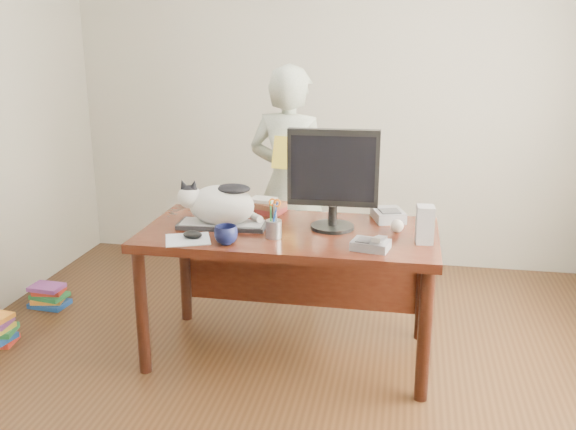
# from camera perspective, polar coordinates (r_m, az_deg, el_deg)

# --- Properties ---
(room) EXTENTS (4.50, 4.50, 4.50)m
(room) POSITION_cam_1_polar(r_m,az_deg,el_deg) (2.79, -2.12, 6.78)
(room) COLOR black
(room) RESTS_ON ground
(desk) EXTENTS (1.60, 0.80, 0.75)m
(desk) POSITION_cam_1_polar(r_m,az_deg,el_deg) (3.62, 0.38, -3.21)
(desk) COLOR black
(desk) RESTS_ON ground
(keyboard) EXTENTS (0.49, 0.21, 0.03)m
(keyboard) POSITION_cam_1_polar(r_m,az_deg,el_deg) (3.57, -5.86, -0.86)
(keyboard) COLOR black
(keyboard) RESTS_ON desk
(cat) EXTENTS (0.47, 0.26, 0.27)m
(cat) POSITION_cam_1_polar(r_m,az_deg,el_deg) (3.53, -6.17, 1.05)
(cat) COLOR silver
(cat) RESTS_ON keyboard
(monitor) EXTENTS (0.49, 0.25, 0.55)m
(monitor) POSITION_cam_1_polar(r_m,az_deg,el_deg) (3.44, 4.03, 3.66)
(monitor) COLOR black
(monitor) RESTS_ON desk
(pen_cup) EXTENTS (0.11, 0.11, 0.21)m
(pen_cup) POSITION_cam_1_polar(r_m,az_deg,el_deg) (3.36, -1.27, -1.05)
(pen_cup) COLOR gray
(pen_cup) RESTS_ON desk
(mousepad) EXTENTS (0.29, 0.27, 0.01)m
(mousepad) POSITION_cam_1_polar(r_m,az_deg,el_deg) (3.38, -8.90, -2.15)
(mousepad) COLOR silver
(mousepad) RESTS_ON desk
(mouse) EXTENTS (0.12, 0.10, 0.04)m
(mouse) POSITION_cam_1_polar(r_m,az_deg,el_deg) (3.38, -8.48, -1.74)
(mouse) COLOR black
(mouse) RESTS_ON mousepad
(coffee_mug) EXTENTS (0.16, 0.16, 0.09)m
(coffee_mug) POSITION_cam_1_polar(r_m,az_deg,el_deg) (3.28, -5.54, -1.77)
(coffee_mug) COLOR #0C1033
(coffee_mug) RESTS_ON desk
(phone) EXTENTS (0.20, 0.16, 0.08)m
(phone) POSITION_cam_1_polar(r_m,az_deg,el_deg) (3.22, 7.43, -2.58)
(phone) COLOR slate
(phone) RESTS_ON desk
(speaker) EXTENTS (0.09, 0.10, 0.19)m
(speaker) POSITION_cam_1_polar(r_m,az_deg,el_deg) (3.34, 12.08, -0.83)
(speaker) COLOR #979699
(speaker) RESTS_ON desk
(baseball) EXTENTS (0.07, 0.07, 0.07)m
(baseball) POSITION_cam_1_polar(r_m,az_deg,el_deg) (3.50, 9.68, -0.97)
(baseball) COLOR beige
(baseball) RESTS_ON desk
(book_stack) EXTENTS (0.26, 0.22, 0.09)m
(book_stack) POSITION_cam_1_polar(r_m,az_deg,el_deg) (3.83, -2.07, 0.77)
(book_stack) COLOR #4F1615
(book_stack) RESTS_ON desk
(calculator) EXTENTS (0.22, 0.25, 0.07)m
(calculator) POSITION_cam_1_polar(r_m,az_deg,el_deg) (3.72, 8.89, 0.01)
(calculator) COLOR slate
(calculator) RESTS_ON desk
(person) EXTENTS (0.66, 0.51, 1.60)m
(person) POSITION_cam_1_polar(r_m,az_deg,el_deg) (4.30, 0.15, 2.65)
(person) COLOR silver
(person) RESTS_ON ground
(held_book) EXTENTS (0.17, 0.12, 0.21)m
(held_book) POSITION_cam_1_polar(r_m,az_deg,el_deg) (4.08, -0.29, 5.54)
(held_book) COLOR gold
(held_book) RESTS_ON person
(book_pile_b) EXTENTS (0.26, 0.20, 0.15)m
(book_pile_b) POSITION_cam_1_polar(r_m,az_deg,el_deg) (4.65, -20.48, -6.76)
(book_pile_b) COLOR navy
(book_pile_b) RESTS_ON ground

